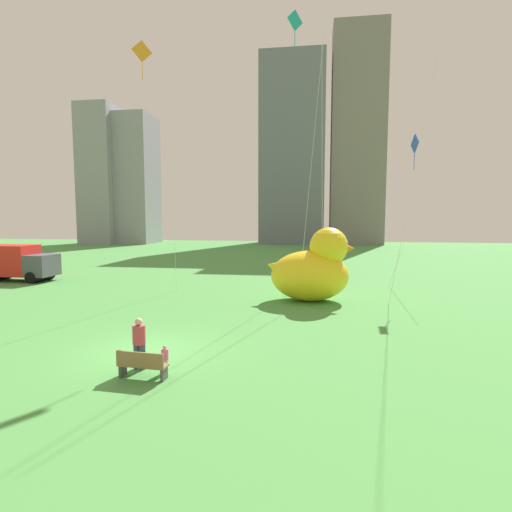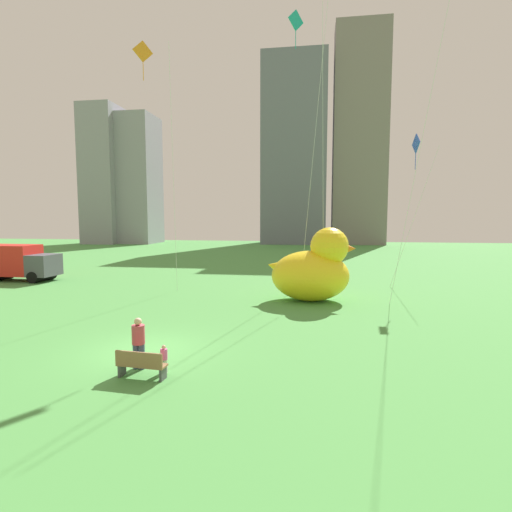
{
  "view_description": "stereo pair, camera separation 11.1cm",
  "coord_description": "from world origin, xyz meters",
  "px_view_note": "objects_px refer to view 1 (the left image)",
  "views": [
    {
      "loc": [
        6.24,
        -13.86,
        5.05
      ],
      "look_at": [
        3.65,
        3.88,
        3.3
      ],
      "focal_mm": 27.93,
      "sensor_mm": 36.0,
      "label": 1
    },
    {
      "loc": [
        6.35,
        -13.84,
        5.05
      ],
      "look_at": [
        3.65,
        3.88,
        3.3
      ],
      "focal_mm": 27.93,
      "sensor_mm": 36.0,
      "label": 2
    }
  ],
  "objects_px": {
    "box_truck": "(15,263)",
    "kite_orange": "(145,66)",
    "park_bench": "(142,364)",
    "kite_blue": "(415,150)",
    "person_adult": "(139,341)",
    "giant_inflatable_duck": "(313,270)",
    "person_child": "(165,358)",
    "kite_teal": "(298,38)"
  },
  "relations": [
    {
      "from": "giant_inflatable_duck",
      "to": "kite_blue",
      "type": "relative_size",
      "value": 0.51
    },
    {
      "from": "kite_blue",
      "to": "kite_orange",
      "type": "relative_size",
      "value": 0.67
    },
    {
      "from": "park_bench",
      "to": "kite_blue",
      "type": "xyz_separation_m",
      "value": [
        11.81,
        16.8,
        9.0
      ]
    },
    {
      "from": "person_child",
      "to": "kite_blue",
      "type": "height_order",
      "value": "kite_blue"
    },
    {
      "from": "person_adult",
      "to": "kite_teal",
      "type": "bearing_deg",
      "value": 71.76
    },
    {
      "from": "park_bench",
      "to": "box_truck",
      "type": "xyz_separation_m",
      "value": [
        -18.2,
        16.91,
        0.97
      ]
    },
    {
      "from": "person_child",
      "to": "kite_blue",
      "type": "relative_size",
      "value": 0.09
    },
    {
      "from": "kite_teal",
      "to": "kite_orange",
      "type": "xyz_separation_m",
      "value": [
        -9.18,
        -2.06,
        -1.91
      ]
    },
    {
      "from": "person_adult",
      "to": "kite_teal",
      "type": "height_order",
      "value": "kite_teal"
    },
    {
      "from": "park_bench",
      "to": "kite_teal",
      "type": "relative_size",
      "value": 0.09
    },
    {
      "from": "person_child",
      "to": "box_truck",
      "type": "height_order",
      "value": "box_truck"
    },
    {
      "from": "person_adult",
      "to": "kite_blue",
      "type": "distance_m",
      "value": 21.88
    },
    {
      "from": "person_adult",
      "to": "giant_inflatable_duck",
      "type": "relative_size",
      "value": 0.32
    },
    {
      "from": "box_truck",
      "to": "kite_teal",
      "type": "distance_m",
      "value": 26.82
    },
    {
      "from": "park_bench",
      "to": "kite_blue",
      "type": "bearing_deg",
      "value": 54.88
    },
    {
      "from": "giant_inflatable_duck",
      "to": "kite_orange",
      "type": "relative_size",
      "value": 0.34
    },
    {
      "from": "box_truck",
      "to": "kite_teal",
      "type": "xyz_separation_m",
      "value": [
        22.33,
        -2.28,
        14.68
      ]
    },
    {
      "from": "park_bench",
      "to": "person_child",
      "type": "bearing_deg",
      "value": 44.18
    },
    {
      "from": "box_truck",
      "to": "kite_blue",
      "type": "height_order",
      "value": "kite_blue"
    },
    {
      "from": "park_bench",
      "to": "kite_orange",
      "type": "xyz_separation_m",
      "value": [
        -5.04,
        12.58,
        13.74
      ]
    },
    {
      "from": "park_bench",
      "to": "box_truck",
      "type": "distance_m",
      "value": 24.86
    },
    {
      "from": "person_child",
      "to": "kite_blue",
      "type": "xyz_separation_m",
      "value": [
        11.26,
        16.26,
        8.96
      ]
    },
    {
      "from": "kite_teal",
      "to": "kite_blue",
      "type": "relative_size",
      "value": 1.7
    },
    {
      "from": "person_child",
      "to": "box_truck",
      "type": "xyz_separation_m",
      "value": [
        -18.75,
        16.38,
        0.93
      ]
    },
    {
      "from": "kite_orange",
      "to": "box_truck",
      "type": "bearing_deg",
      "value": 161.76
    },
    {
      "from": "person_adult",
      "to": "giant_inflatable_duck",
      "type": "height_order",
      "value": "giant_inflatable_duck"
    },
    {
      "from": "kite_blue",
      "to": "kite_orange",
      "type": "xyz_separation_m",
      "value": [
        -16.85,
        -4.22,
        4.74
      ]
    },
    {
      "from": "person_adult",
      "to": "park_bench",
      "type": "bearing_deg",
      "value": -61.34
    },
    {
      "from": "park_bench",
      "to": "person_adult",
      "type": "relative_size",
      "value": 0.93
    },
    {
      "from": "box_truck",
      "to": "kite_orange",
      "type": "bearing_deg",
      "value": -18.24
    },
    {
      "from": "person_child",
      "to": "giant_inflatable_duck",
      "type": "bearing_deg",
      "value": 68.85
    },
    {
      "from": "person_adult",
      "to": "giant_inflatable_duck",
      "type": "xyz_separation_m",
      "value": [
        5.65,
        11.84,
        0.94
      ]
    },
    {
      "from": "kite_teal",
      "to": "kite_orange",
      "type": "bearing_deg",
      "value": -167.37
    },
    {
      "from": "kite_blue",
      "to": "person_adult",
      "type": "bearing_deg",
      "value": -127.39
    },
    {
      "from": "park_bench",
      "to": "kite_orange",
      "type": "relative_size",
      "value": 0.1
    },
    {
      "from": "kite_teal",
      "to": "kite_blue",
      "type": "bearing_deg",
      "value": 15.75
    },
    {
      "from": "kite_blue",
      "to": "giant_inflatable_duck",
      "type": "bearing_deg",
      "value": -147.64
    },
    {
      "from": "person_adult",
      "to": "box_truck",
      "type": "relative_size",
      "value": 0.28
    },
    {
      "from": "giant_inflatable_duck",
      "to": "kite_orange",
      "type": "height_order",
      "value": "kite_orange"
    },
    {
      "from": "park_bench",
      "to": "giant_inflatable_duck",
      "type": "relative_size",
      "value": 0.3
    },
    {
      "from": "kite_teal",
      "to": "kite_blue",
      "type": "height_order",
      "value": "kite_teal"
    },
    {
      "from": "box_truck",
      "to": "kite_blue",
      "type": "relative_size",
      "value": 0.58
    }
  ]
}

